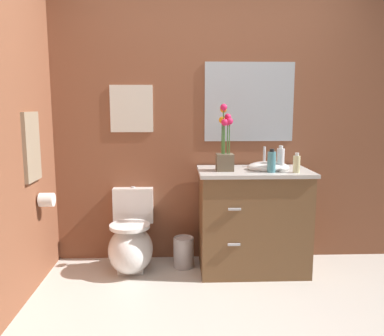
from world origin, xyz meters
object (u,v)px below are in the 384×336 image
(hand_wash_bottle, at_px, (297,164))
(hanging_towel, at_px, (32,147))
(flower_vase, at_px, (225,148))
(wall_mirror, at_px, (249,102))
(toilet_paper_roll, at_px, (47,200))
(wall_poster, at_px, (131,109))
(vanity_cabinet, at_px, (253,219))
(soap_bottle, at_px, (272,162))
(lotion_bottle, at_px, (280,159))
(trash_bin, at_px, (184,252))
(toilet, at_px, (131,243))

(hand_wash_bottle, height_order, hanging_towel, hanging_towel)
(flower_vase, height_order, wall_mirror, wall_mirror)
(hanging_towel, xyz_separation_m, toilet_paper_roll, (0.06, 0.10, -0.43))
(wall_poster, bearing_deg, vanity_cabinet, -15.59)
(hand_wash_bottle, height_order, toilet_paper_roll, hand_wash_bottle)
(flower_vase, height_order, wall_poster, wall_poster)
(wall_poster, height_order, toilet_paper_roll, wall_poster)
(flower_vase, bearing_deg, soap_bottle, -14.52)
(vanity_cabinet, bearing_deg, hand_wash_bottle, -26.71)
(vanity_cabinet, height_order, hanging_towel, hanging_towel)
(vanity_cabinet, relative_size, hanging_towel, 2.04)
(wall_poster, bearing_deg, soap_bottle, -20.14)
(lotion_bottle, height_order, hand_wash_bottle, lotion_bottle)
(wall_mirror, bearing_deg, lotion_bottle, -60.01)
(hand_wash_bottle, relative_size, wall_mirror, 0.20)
(lotion_bottle, bearing_deg, hanging_towel, -173.87)
(vanity_cabinet, height_order, soap_bottle, soap_bottle)
(soap_bottle, height_order, hand_wash_bottle, soap_bottle)
(soap_bottle, distance_m, trash_bin, 1.11)
(trash_bin, bearing_deg, soap_bottle, -15.94)
(toilet, relative_size, soap_bottle, 3.61)
(wall_poster, relative_size, hanging_towel, 0.80)
(flower_vase, bearing_deg, wall_poster, 157.39)
(toilet, distance_m, hand_wash_bottle, 1.55)
(soap_bottle, bearing_deg, wall_poster, 159.86)
(soap_bottle, bearing_deg, wall_mirror, 104.95)
(hand_wash_bottle, distance_m, toilet_paper_roll, 2.02)
(toilet, relative_size, wall_poster, 1.66)
(lotion_bottle, relative_size, hanging_towel, 0.40)
(flower_vase, distance_m, toilet_paper_roll, 1.49)
(lotion_bottle, height_order, wall_poster, wall_poster)
(vanity_cabinet, bearing_deg, lotion_bottle, -17.04)
(soap_bottle, xyz_separation_m, lotion_bottle, (0.09, 0.07, 0.01))
(toilet, xyz_separation_m, trash_bin, (0.46, 0.04, -0.11))
(vanity_cabinet, bearing_deg, wall_poster, 164.41)
(vanity_cabinet, height_order, wall_mirror, wall_mirror)
(hand_wash_bottle, relative_size, hanging_towel, 0.31)
(soap_bottle, bearing_deg, trash_bin, 164.06)
(flower_vase, height_order, hand_wash_bottle, flower_vase)
(wall_mirror, distance_m, hanging_towel, 1.86)
(vanity_cabinet, xyz_separation_m, hand_wash_bottle, (0.31, -0.16, 0.50))
(hand_wash_bottle, relative_size, trash_bin, 0.59)
(toilet, bearing_deg, hand_wash_bottle, -7.62)
(vanity_cabinet, distance_m, soap_bottle, 0.55)
(trash_bin, bearing_deg, lotion_bottle, -9.33)
(trash_bin, relative_size, wall_poster, 0.66)
(toilet, height_order, hanging_towel, hanging_towel)
(flower_vase, relative_size, soap_bottle, 2.87)
(vanity_cabinet, xyz_separation_m, toilet_paper_roll, (-1.69, -0.17, 0.23))
(toilet, height_order, soap_bottle, soap_bottle)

